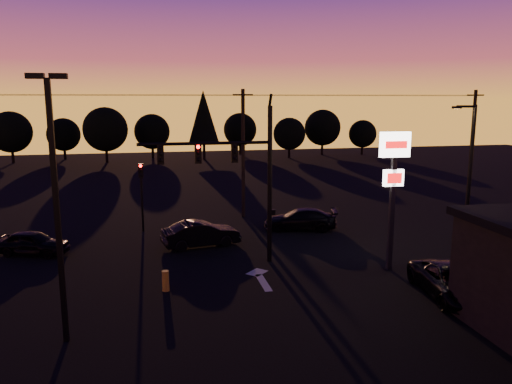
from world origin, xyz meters
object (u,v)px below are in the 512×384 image
traffic_signal_mast (239,168)px  car_right (300,219)px  secondary_signal (141,187)px  streetlight (469,167)px  suv_parked (452,282)px  car_left (32,243)px  car_mid (201,234)px  bollard (166,281)px  parking_lot_light (56,193)px  pylon_sign (394,171)px

traffic_signal_mast → car_right: (5.06, 5.81, -4.26)m
secondary_signal → streetlight: (18.91, -5.99, 1.56)m
suv_parked → car_right: bearing=110.4°
streetlight → car_left: 25.11m
car_left → suv_parked: size_ratio=0.79×
car_left → car_mid: bearing=-72.4°
traffic_signal_mast → bollard: (-3.84, -3.06, -4.48)m
parking_lot_light → pylon_sign: size_ratio=1.34×
suv_parked → car_left: bearing=158.3°
car_mid → car_right: car_mid is taller
streetlight → car_mid: (-15.62, 1.91, -3.69)m
secondary_signal → suv_parked: (12.96, -13.78, -2.19)m
car_right → suv_parked: bearing=28.4°
secondary_signal → suv_parked: bearing=-46.7°
pylon_sign → car_left: size_ratio=1.76×
car_left → streetlight: bearing=-75.5°
secondary_signal → pylon_sign: bearing=-39.8°
secondary_signal → car_right: bearing=-9.6°
parking_lot_light → bollard: parking_lot_light is taller
car_left → traffic_signal_mast: bearing=-89.6°
secondary_signal → bollard: (1.07, -10.56, -2.40)m
pylon_sign → bollard: (-10.93, -0.57, -4.45)m
bollard → suv_parked: size_ratio=0.19×
streetlight → suv_parked: 10.49m
streetlight → suv_parked: (-5.95, -7.79, -3.74)m
car_mid → car_right: 7.08m
secondary_signal → car_left: bearing=-147.3°
bollard → car_mid: car_mid is taller
pylon_sign → suv_parked: pylon_sign is taller
bollard → traffic_signal_mast: bearing=38.6°
parking_lot_light → car_right: bearing=45.8°
pylon_sign → streetlight: 8.00m
car_left → car_mid: 9.12m
streetlight → car_mid: size_ratio=1.81×
parking_lot_light → suv_parked: size_ratio=1.88×
pylon_sign → streetlight: (6.91, 4.00, -0.49)m
secondary_signal → car_mid: bearing=-51.1°
bollard → car_left: size_ratio=0.24×
parking_lot_light → pylon_sign: bearing=17.2°
secondary_signal → parking_lot_light: bearing=-99.8°
car_mid → bollard: bearing=150.5°
streetlight → car_left: bearing=174.8°
streetlight → car_mid: bearing=173.0°
traffic_signal_mast → suv_parked: bearing=-37.9°
secondary_signal → pylon_sign: pylon_sign is taller
parking_lot_light → car_left: 12.16m
parking_lot_light → car_left: size_ratio=2.37×
pylon_sign → streetlight: bearing=30.1°
car_right → traffic_signal_mast: bearing=-26.6°
traffic_signal_mast → bollard: 6.64m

